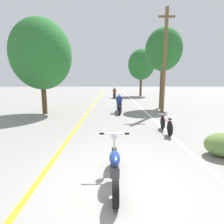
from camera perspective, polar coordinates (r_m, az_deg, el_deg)
The scene contains 12 objects.
ground_plane at distance 4.18m, azimuth 0.09°, elevation -22.76°, with size 120.00×120.00×0.00m, color gray.
lane_stripe_center at distance 15.82m, azimuth -6.39°, elevation 2.00°, with size 0.14×48.00×0.01m, color yellow.
lane_stripe_edge at distance 15.93m, azimuth 8.81°, elevation 2.00°, with size 0.14×48.00×0.01m, color white.
utility_pole at distance 13.02m, azimuth 16.78°, elevation 15.74°, with size 1.10×0.24×7.02m.
roadside_tree_right_near at distance 15.21m, azimuth 16.49°, elevation 18.84°, with size 2.90×2.61×6.34m.
roadside_tree_right_far at distance 26.19m, azimuth 9.54°, elevation 15.04°, with size 3.77×3.39×6.67m.
roadside_tree_left at distance 12.85m, azimuth -22.13°, elevation 16.93°, with size 3.94×3.55×6.20m.
roadside_bush at distance 6.37m, azimuth 32.53°, elevation -8.98°, with size 1.10×0.88×0.70m.
motorcycle_foreground at distance 4.06m, azimuth 0.88°, elevation -17.11°, with size 0.72×1.94×1.03m.
motorcycle_rider_lead at distance 12.34m, azimuth 2.36°, elevation 2.18°, with size 0.50×2.13×1.40m.
motorcycle_rider_far at distance 22.68m, azimuth 0.81°, elevation 5.87°, with size 0.50×2.14×1.35m.
bicycle_parked at distance 8.02m, azimuth 17.24°, elevation -4.04°, with size 0.44×1.67×0.76m.
Camera 1 is at (-0.03, -3.50, 2.28)m, focal length 28.00 mm.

